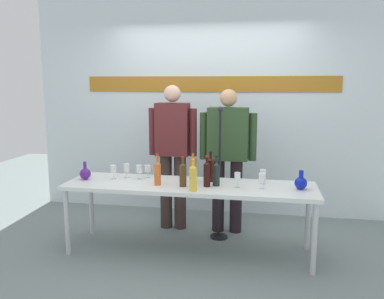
{
  "coord_description": "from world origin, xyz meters",
  "views": [
    {
      "loc": [
        0.73,
        -3.82,
        1.72
      ],
      "look_at": [
        0.0,
        0.15,
        1.05
      ],
      "focal_mm": 37.16,
      "sensor_mm": 36.0,
      "label": 1
    }
  ],
  "objects_px": {
    "wine_bottle_0": "(193,177)",
    "wine_bottle_3": "(211,169)",
    "decanter_blue_left": "(85,173)",
    "wine_glass_left_1": "(139,169)",
    "wine_glass_left_2": "(113,169)",
    "wine_glass_right_0": "(263,174)",
    "wine_glass_left_3": "(148,169)",
    "decanter_blue_right": "(301,182)",
    "wine_bottle_1": "(216,173)",
    "wine_bottle_2": "(193,168)",
    "presenter_left": "(173,149)",
    "wine_glass_right_1": "(237,177)",
    "wine_glass_right_2": "(262,178)",
    "microphone_stand": "(219,195)",
    "wine_glass_left_0": "(127,168)",
    "wine_bottle_4": "(158,172)",
    "presenter_right": "(228,151)",
    "display_table": "(189,189)",
    "wine_bottle_6": "(183,174)",
    "wine_bottle_5": "(207,173)"
  },
  "relations": [
    {
      "from": "wine_bottle_3",
      "to": "wine_glass_right_0",
      "type": "bearing_deg",
      "value": -1.42
    },
    {
      "from": "wine_bottle_6",
      "to": "wine_glass_left_1",
      "type": "relative_size",
      "value": 1.95
    },
    {
      "from": "presenter_right",
      "to": "wine_bottle_0",
      "type": "xyz_separation_m",
      "value": [
        -0.24,
        -0.9,
        -0.11
      ]
    },
    {
      "from": "wine_glass_left_3",
      "to": "wine_glass_right_2",
      "type": "height_order",
      "value": "wine_glass_right_2"
    },
    {
      "from": "wine_bottle_1",
      "to": "wine_glass_right_2",
      "type": "xyz_separation_m",
      "value": [
        0.45,
        -0.04,
        -0.02
      ]
    },
    {
      "from": "wine_glass_right_0",
      "to": "wine_bottle_2",
      "type": "bearing_deg",
      "value": -177.0
    },
    {
      "from": "presenter_right",
      "to": "wine_glass_left_2",
      "type": "height_order",
      "value": "presenter_right"
    },
    {
      "from": "presenter_right",
      "to": "wine_bottle_2",
      "type": "xyz_separation_m",
      "value": [
        -0.3,
        -0.56,
        -0.1
      ]
    },
    {
      "from": "decanter_blue_left",
      "to": "wine_glass_left_1",
      "type": "relative_size",
      "value": 1.23
    },
    {
      "from": "wine_glass_right_1",
      "to": "microphone_stand",
      "type": "bearing_deg",
      "value": 115.27
    },
    {
      "from": "wine_bottle_0",
      "to": "wine_glass_left_3",
      "type": "height_order",
      "value": "wine_bottle_0"
    },
    {
      "from": "wine_glass_left_2",
      "to": "wine_glass_right_1",
      "type": "xyz_separation_m",
      "value": [
        1.31,
        -0.11,
        -0.0
      ]
    },
    {
      "from": "microphone_stand",
      "to": "decanter_blue_left",
      "type": "bearing_deg",
      "value": -162.59
    },
    {
      "from": "decanter_blue_right",
      "to": "wine_glass_right_0",
      "type": "relative_size",
      "value": 1.25
    },
    {
      "from": "wine_bottle_1",
      "to": "wine_glass_right_2",
      "type": "relative_size",
      "value": 1.96
    },
    {
      "from": "wine_glass_left_0",
      "to": "wine_glass_left_3",
      "type": "height_order",
      "value": "wine_glass_left_0"
    },
    {
      "from": "wine_bottle_1",
      "to": "decanter_blue_right",
      "type": "bearing_deg",
      "value": 0.91
    },
    {
      "from": "wine_bottle_5",
      "to": "wine_glass_left_1",
      "type": "bearing_deg",
      "value": 167.88
    },
    {
      "from": "decanter_blue_left",
      "to": "wine_bottle_0",
      "type": "bearing_deg",
      "value": -11.67
    },
    {
      "from": "decanter_blue_left",
      "to": "presenter_left",
      "type": "height_order",
      "value": "presenter_left"
    },
    {
      "from": "wine_bottle_0",
      "to": "wine_bottle_3",
      "type": "height_order",
      "value": "wine_bottle_3"
    },
    {
      "from": "wine_bottle_1",
      "to": "wine_bottle_2",
      "type": "height_order",
      "value": "wine_bottle_2"
    },
    {
      "from": "presenter_left",
      "to": "wine_bottle_2",
      "type": "distance_m",
      "value": 0.66
    },
    {
      "from": "decanter_blue_right",
      "to": "decanter_blue_left",
      "type": "bearing_deg",
      "value": -180.0
    },
    {
      "from": "wine_bottle_0",
      "to": "wine_bottle_1",
      "type": "height_order",
      "value": "wine_bottle_1"
    },
    {
      "from": "presenter_left",
      "to": "microphone_stand",
      "type": "bearing_deg",
      "value": -20.81
    },
    {
      "from": "wine_bottle_4",
      "to": "wine_glass_left_0",
      "type": "relative_size",
      "value": 2.06
    },
    {
      "from": "wine_bottle_4",
      "to": "wine_glass_right_0",
      "type": "height_order",
      "value": "wine_bottle_4"
    },
    {
      "from": "wine_bottle_0",
      "to": "wine_glass_left_3",
      "type": "distance_m",
      "value": 0.72
    },
    {
      "from": "wine_bottle_5",
      "to": "presenter_right",
      "type": "bearing_deg",
      "value": 79.2
    },
    {
      "from": "wine_bottle_3",
      "to": "wine_bottle_4",
      "type": "relative_size",
      "value": 0.98
    },
    {
      "from": "wine_bottle_1",
      "to": "wine_glass_right_0",
      "type": "bearing_deg",
      "value": 17.89
    },
    {
      "from": "display_table",
      "to": "wine_glass_right_1",
      "type": "distance_m",
      "value": 0.51
    },
    {
      "from": "wine_bottle_0",
      "to": "wine_bottle_4",
      "type": "distance_m",
      "value": 0.42
    },
    {
      "from": "wine_bottle_1",
      "to": "wine_glass_left_2",
      "type": "relative_size",
      "value": 1.99
    },
    {
      "from": "presenter_left",
      "to": "wine_glass_right_2",
      "type": "height_order",
      "value": "presenter_left"
    },
    {
      "from": "wine_glass_left_2",
      "to": "microphone_stand",
      "type": "xyz_separation_m",
      "value": [
        1.09,
        0.38,
        -0.34
      ]
    },
    {
      "from": "wine_glass_left_2",
      "to": "decanter_blue_left",
      "type": "bearing_deg",
      "value": -169.36
    },
    {
      "from": "wine_bottle_4",
      "to": "wine_glass_left_2",
      "type": "height_order",
      "value": "wine_bottle_4"
    },
    {
      "from": "wine_glass_left_0",
      "to": "wine_glass_right_2",
      "type": "relative_size",
      "value": 1.0
    },
    {
      "from": "presenter_right",
      "to": "wine_glass_right_1",
      "type": "height_order",
      "value": "presenter_right"
    },
    {
      "from": "wine_glass_right_1",
      "to": "wine_glass_right_2",
      "type": "bearing_deg",
      "value": 0.13
    },
    {
      "from": "wine_bottle_2",
      "to": "wine_glass_right_1",
      "type": "height_order",
      "value": "wine_bottle_2"
    },
    {
      "from": "presenter_left",
      "to": "wine_bottle_2",
      "type": "bearing_deg",
      "value": -58.22
    },
    {
      "from": "wine_glass_left_0",
      "to": "wine_glass_left_3",
      "type": "bearing_deg",
      "value": 9.04
    },
    {
      "from": "wine_bottle_0",
      "to": "wine_glass_right_1",
      "type": "distance_m",
      "value": 0.45
    },
    {
      "from": "wine_bottle_0",
      "to": "wine_glass_right_2",
      "type": "bearing_deg",
      "value": 17.13
    },
    {
      "from": "decanter_blue_right",
      "to": "wine_glass_left_2",
      "type": "height_order",
      "value": "decanter_blue_right"
    },
    {
      "from": "decanter_blue_left",
      "to": "wine_glass_left_0",
      "type": "xyz_separation_m",
      "value": [
        0.41,
        0.14,
        0.04
      ]
    },
    {
      "from": "wine_glass_left_1",
      "to": "microphone_stand",
      "type": "xyz_separation_m",
      "value": [
        0.81,
        0.33,
        -0.34
      ]
    }
  ]
}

